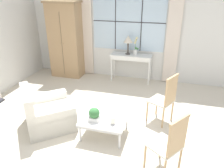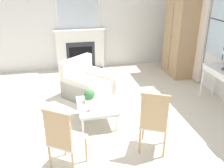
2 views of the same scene
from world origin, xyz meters
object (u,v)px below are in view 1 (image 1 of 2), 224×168
at_px(table_lamp, 128,40).
at_px(side_chair_wooden, 166,97).
at_px(pillar_candle, 113,121).
at_px(console_table, 131,58).
at_px(armchair_upholstered, 47,114).
at_px(accent_chair_wooden, 170,142).
at_px(potted_orchid, 135,49).
at_px(armoire, 66,40).
at_px(coffee_table, 104,120).
at_px(potted_plant_small, 94,114).

bearing_deg(table_lamp, side_chair_wooden, -58.94).
xyz_separation_m(side_chair_wooden, pillar_candle, (-0.87, -0.86, -0.17)).
xyz_separation_m(console_table, side_chair_wooden, (1.10, -1.99, -0.11)).
height_order(console_table, armchair_upholstered, armchair_upholstered).
bearing_deg(console_table, accent_chair_wooden, -69.78).
height_order(potted_orchid, accent_chair_wooden, potted_orchid).
xyz_separation_m(potted_orchid, armchair_upholstered, (-1.29, -2.80, -0.72)).
xyz_separation_m(console_table, armchair_upholstered, (-1.18, -2.75, -0.44)).
bearing_deg(accent_chair_wooden, console_table, 110.22).
bearing_deg(pillar_candle, side_chair_wooden, 44.62).
bearing_deg(armoire, accent_chair_wooden, -45.41).
xyz_separation_m(armoire, console_table, (2.02, 0.06, -0.42)).
height_order(coffee_table, pillar_candle, pillar_candle).
xyz_separation_m(potted_orchid, coffee_table, (-0.08, -2.77, -0.66)).
bearing_deg(pillar_candle, console_table, 94.60).
relative_size(table_lamp, side_chair_wooden, 0.51).
xyz_separation_m(console_table, pillar_candle, (0.23, -2.85, -0.28)).
height_order(potted_orchid, coffee_table, potted_orchid).
bearing_deg(accent_chair_wooden, potted_plant_small, 158.31).
bearing_deg(armchair_upholstered, potted_plant_small, -4.37).
height_order(armoire, pillar_candle, armoire).
bearing_deg(armoire, potted_orchid, 3.15).
relative_size(armoire, armchair_upholstered, 1.73).
bearing_deg(coffee_table, potted_plant_small, -143.93).
height_order(console_table, potted_plant_small, console_table).
height_order(armchair_upholstered, potted_plant_small, armchair_upholstered).
bearing_deg(potted_orchid, armoire, -176.85).
xyz_separation_m(table_lamp, accent_chair_wooden, (1.35, -3.40, -0.65)).
bearing_deg(side_chair_wooden, coffee_table, -146.13).
bearing_deg(coffee_table, side_chair_wooden, 33.87).
bearing_deg(console_table, side_chair_wooden, -60.94).
height_order(armchair_upholstered, side_chair_wooden, side_chair_wooden).
distance_m(armchair_upholstered, accent_chair_wooden, 2.52).
distance_m(table_lamp, potted_orchid, 0.33).
height_order(side_chair_wooden, pillar_candle, side_chair_wooden).
relative_size(side_chair_wooden, coffee_table, 1.27).
bearing_deg(pillar_candle, armoire, 128.92).
height_order(table_lamp, armchair_upholstered, table_lamp).
bearing_deg(table_lamp, pillar_candle, -83.30).
bearing_deg(armchair_upholstered, coffee_table, 1.59).
xyz_separation_m(potted_orchid, pillar_candle, (0.12, -2.91, -0.55)).
height_order(console_table, table_lamp, table_lamp).
height_order(armoire, coffee_table, armoire).
xyz_separation_m(table_lamp, pillar_candle, (0.34, -2.88, -0.80)).
bearing_deg(side_chair_wooden, pillar_candle, -135.38).
xyz_separation_m(armoire, potted_orchid, (2.13, 0.12, -0.14)).
bearing_deg(armoire, armchair_upholstered, -72.60).
relative_size(accent_chair_wooden, potted_plant_small, 4.15).
bearing_deg(armchair_upholstered, side_chair_wooden, 18.35).
height_order(armoire, side_chair_wooden, armoire).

